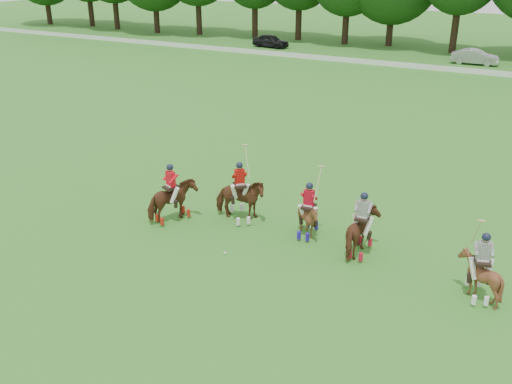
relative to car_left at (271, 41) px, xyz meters
The scene contains 10 objects.
ground 46.07m from the car_left, 67.31° to the right, with size 180.00×180.00×0.00m, color #2B7421.
boundary_rail 18.34m from the car_left, 14.21° to the right, with size 120.00×0.10×0.44m, color white.
car_left is the anchor object (origin of this frame).
car_mid 20.72m from the car_left, ahead, with size 1.43×4.10×1.35m, color #9F9FA4.
polo_red_a 42.35m from the car_left, 68.51° to the right, with size 1.55×2.11×2.32m.
polo_red_b 42.03m from the car_left, 65.01° to the right, with size 2.18×2.16×2.91m.
polo_red_c 43.34m from the car_left, 61.59° to the right, with size 1.18×1.31×2.64m.
polo_stripe_a 44.73m from the car_left, 59.44° to the right, with size 1.17×1.90×2.29m.
polo_stripe_b 47.62m from the car_left, 55.89° to the right, with size 1.51×1.60×2.70m.
polo_ball 44.81m from the car_left, 65.40° to the right, with size 0.09×0.09×0.09m, color white.
Camera 1 is at (9.90, -12.95, 9.72)m, focal length 40.00 mm.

